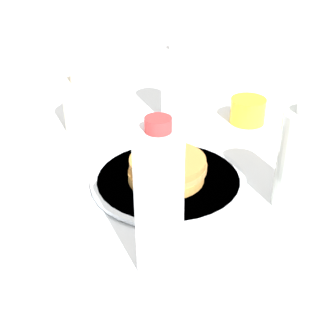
# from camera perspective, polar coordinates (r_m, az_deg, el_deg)

# --- Properties ---
(ground_plane) EXTENTS (4.00, 4.00, 0.00)m
(ground_plane) POSITION_cam_1_polar(r_m,az_deg,el_deg) (0.90, 1.16, -1.26)
(ground_plane) COLOR white
(plate) EXTENTS (0.29, 0.29, 0.01)m
(plate) POSITION_cam_1_polar(r_m,az_deg,el_deg) (0.88, -0.00, -1.44)
(plate) COLOR silver
(plate) RESTS_ON ground_plane
(pancake_stack) EXTENTS (0.15, 0.15, 0.04)m
(pancake_stack) POSITION_cam_1_polar(r_m,az_deg,el_deg) (0.86, -0.02, -0.12)
(pancake_stack) COLOR gold
(pancake_stack) RESTS_ON plate
(juice_glass) EXTENTS (0.08, 0.08, 0.06)m
(juice_glass) POSITION_cam_1_polar(r_m,az_deg,el_deg) (1.12, 9.70, 6.90)
(juice_glass) COLOR yellow
(juice_glass) RESTS_ON ground_plane
(cream_jug) EXTENTS (0.10, 0.10, 0.15)m
(cream_jug) POSITION_cam_1_polar(r_m,az_deg,el_deg) (1.07, -9.96, 7.78)
(cream_jug) COLOR beige
(cream_jug) RESTS_ON ground_plane
(water_bottle_near) EXTENTS (0.07, 0.07, 0.19)m
(water_bottle_near) POSITION_cam_1_polar(r_m,az_deg,el_deg) (1.10, 1.10, 10.22)
(water_bottle_near) COLOR white
(water_bottle_near) RESTS_ON ground_plane
(water_bottle_mid) EXTENTS (0.07, 0.07, 0.24)m
(water_bottle_mid) POSITION_cam_1_polar(r_m,az_deg,el_deg) (0.63, -1.09, -4.36)
(water_bottle_mid) COLOR white
(water_bottle_mid) RESTS_ON ground_plane
(water_bottle_far) EXTENTS (0.08, 0.08, 0.19)m
(water_bottle_far) POSITION_cam_1_polar(r_m,az_deg,el_deg) (0.81, 15.92, 0.98)
(water_bottle_far) COLOR silver
(water_bottle_far) RESTS_ON ground_plane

